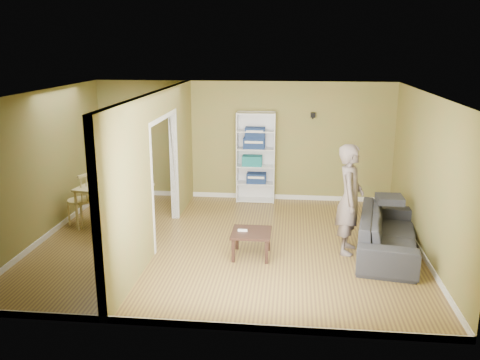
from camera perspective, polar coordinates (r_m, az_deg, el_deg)
name	(u,v)px	position (r m, az deg, el deg)	size (l,w,h in m)	color
room_shell	(227,171)	(8.50, -1.48, 0.99)	(6.50, 6.50, 6.50)	olive
partition	(157,169)	(8.74, -9.31, 1.18)	(0.22, 5.50, 2.60)	olive
wall_speaker	(313,115)	(10.97, 8.20, 7.22)	(0.10, 0.10, 0.10)	black
sofa	(389,227)	(8.77, 16.35, -5.04)	(1.00, 2.34, 0.89)	#28282C
person	(350,190)	(8.43, 12.29, -1.09)	(0.61, 0.78, 2.14)	slate
bookshelf	(256,157)	(11.07, 1.81, 2.61)	(0.83, 0.36, 1.96)	white
paper_box_navy_a	(256,178)	(11.13, 1.86, 0.24)	(0.42, 0.27, 0.22)	navy
paper_box_teal	(252,161)	(11.04, 1.38, 2.19)	(0.43, 0.28, 0.22)	#22745B
paper_box_navy_b	(254,143)	(10.96, 1.61, 4.19)	(0.46, 0.30, 0.23)	navy
paper_box_navy_c	(255,133)	(10.92, 1.71, 5.26)	(0.42, 0.28, 0.22)	navy
coffee_table	(251,235)	(8.28, 1.29, -6.23)	(0.64, 0.64, 0.43)	#341B15
game_controller	(243,230)	(8.27, 0.29, -5.67)	(0.15, 0.04, 0.03)	white
dining_table	(114,191)	(9.77, -14.00, -1.16)	(1.27, 0.85, 0.79)	#C4B68E
chair_left	(80,199)	(10.10, -17.50, -2.03)	(0.48, 0.48, 1.04)	tan
chair_near	(104,214)	(9.22, -15.01, -3.69)	(0.44, 0.44, 0.97)	tan
chair_far	(127,194)	(10.32, -12.60, -1.53)	(0.44, 0.44, 0.97)	#D4BE87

